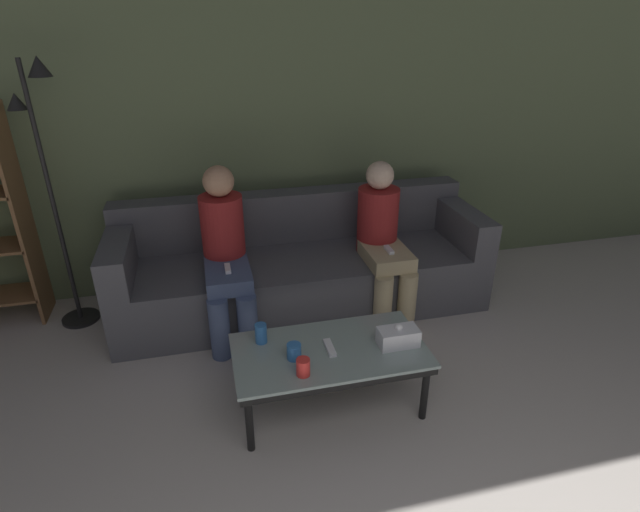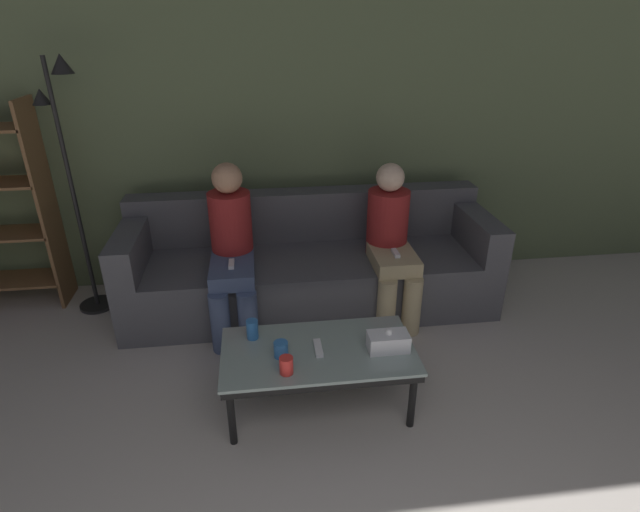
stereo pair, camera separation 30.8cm
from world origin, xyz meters
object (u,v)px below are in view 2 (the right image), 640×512
cup_far_center (281,349)px  game_remote (318,348)px  seated_person_left_end (231,246)px  seated_person_mid_left (391,239)px  cup_near_right (286,365)px  couch (310,266)px  cup_near_left (252,329)px  coffee_table (318,355)px  tissue_box (388,342)px  standing_lamp (70,164)px

cup_far_center → game_remote: 0.21m
seated_person_left_end → seated_person_mid_left: 1.12m
cup_near_right → game_remote: size_ratio=0.62×
couch → cup_far_center: 1.24m
cup_near_left → cup_far_center: (0.15, -0.19, -0.01)m
game_remote → seated_person_mid_left: seated_person_mid_left is taller
cup_far_center → coffee_table: bearing=9.0°
couch → cup_near_right: (-0.27, -1.34, 0.13)m
cup_near_right → tissue_box: size_ratio=0.42×
cup_near_left → cup_near_right: size_ratio=1.22×
cup_near_left → game_remote: 0.39m
game_remote → cup_far_center: bearing=-171.0°
cup_far_center → tissue_box: size_ratio=0.40×
cup_far_center → game_remote: cup_far_center is taller
coffee_table → cup_far_center: bearing=-171.0°
cup_near_left → seated_person_left_end: size_ratio=0.10×
cup_far_center → tissue_box: (0.58, -0.02, 0.01)m
cup_near_left → seated_person_left_end: 0.81m
cup_near_left → game_remote: (0.35, -0.16, -0.05)m
coffee_table → cup_near_right: size_ratio=11.22×
seated_person_mid_left → couch: bearing=158.8°
cup_near_left → tissue_box: bearing=-15.6°
cup_far_center → game_remote: bearing=9.0°
tissue_box → game_remote: bearing=172.7°
coffee_table → seated_person_left_end: bearing=116.8°
cup_near_left → cup_far_center: cup_near_left is taller
couch → cup_near_left: couch is taller
couch → game_remote: 1.18m
tissue_box → standing_lamp: 2.43m
couch → seated_person_mid_left: seated_person_mid_left is taller
cup_near_left → seated_person_mid_left: (0.99, 0.80, 0.15)m
seated_person_mid_left → tissue_box: bearing=-105.0°
couch → tissue_box: size_ratio=12.26×
game_remote → seated_person_mid_left: size_ratio=0.14×
coffee_table → game_remote: size_ratio=6.99×
cup_far_center → seated_person_left_end: size_ratio=0.08×
tissue_box → seated_person_left_end: seated_person_left_end is taller
game_remote → standing_lamp: (-1.53, 1.30, 0.72)m
standing_lamp → couch: bearing=-4.7°
coffee_table → seated_person_mid_left: size_ratio=0.95×
cup_near_left → tissue_box: (0.73, -0.20, -0.01)m
coffee_table → standing_lamp: size_ratio=0.58×
coffee_table → game_remote: (0.00, -0.00, 0.05)m
seated_person_mid_left → coffee_table: bearing=-124.0°
couch → standing_lamp: 1.81m
cup_near_right → cup_near_left: bearing=116.9°
couch → cup_far_center: couch is taller
seated_person_mid_left → standing_lamp: bearing=170.9°
coffee_table → seated_person_mid_left: (0.64, 0.95, 0.24)m
coffee_table → seated_person_left_end: seated_person_left_end is taller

